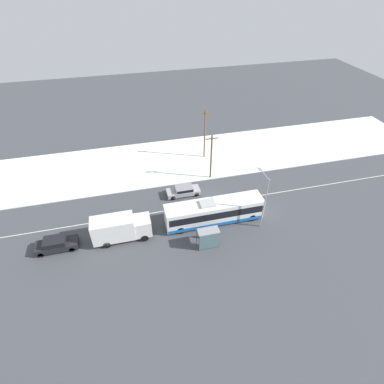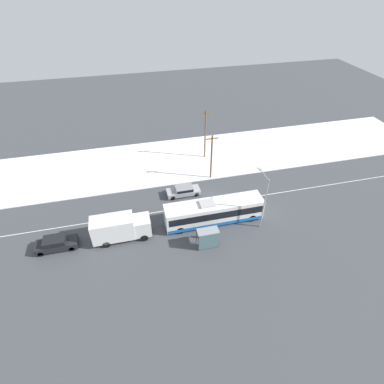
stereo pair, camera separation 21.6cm
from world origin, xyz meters
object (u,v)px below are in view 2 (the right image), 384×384
object	(u,v)px
box_truck	(120,227)
utility_pole_snowlot	(205,134)
city_bus	(214,212)
utility_pole_roadside	(211,157)
parked_car_near_truck	(56,243)
streetlamp	(263,195)
pedestrian_at_stop	(212,232)
sedan_car	(184,190)
bus_shelter	(208,237)

from	to	relation	value
box_truck	utility_pole_snowlot	size ratio (longest dim) A/B	0.82
city_bus	box_truck	xyz separation A→B (m)	(-11.41, -0.28, 0.21)
utility_pole_roadside	utility_pole_snowlot	xyz separation A→B (m)	(0.69, 5.91, 0.55)
parked_car_near_truck	utility_pole_snowlot	size ratio (longest dim) A/B	0.56
city_bus	utility_pole_snowlot	world-z (taller)	utility_pole_snowlot
parked_car_near_truck	streetlamp	size ratio (longest dim) A/B	0.64
box_truck	pedestrian_at_stop	xyz separation A→B (m)	(10.29, -2.61, -0.69)
sedan_car	utility_pole_snowlot	distance (m)	11.03
box_truck	bus_shelter	world-z (taller)	box_truck
parked_car_near_truck	streetlamp	bearing A→B (deg)	-3.83
box_truck	sedan_car	xyz separation A→B (m)	(8.90, 6.35, -1.03)
parked_car_near_truck	pedestrian_at_stop	xyz separation A→B (m)	(17.53, -2.74, 0.22)
parked_car_near_truck	box_truck	bearing A→B (deg)	-1.06
pedestrian_at_stop	streetlamp	xyz separation A→B (m)	(6.44, 1.14, 3.53)
utility_pole_roadside	utility_pole_snowlot	distance (m)	5.98
box_truck	parked_car_near_truck	world-z (taller)	box_truck
parked_car_near_truck	bus_shelter	bearing A→B (deg)	-12.96
city_bus	pedestrian_at_stop	world-z (taller)	city_bus
parked_car_near_truck	streetlamp	world-z (taller)	streetlamp
box_truck	city_bus	bearing A→B (deg)	1.40
city_bus	pedestrian_at_stop	size ratio (longest dim) A/B	7.00
box_truck	bus_shelter	xyz separation A→B (m)	(9.56, -3.73, -0.10)
sedan_car	utility_pole_snowlot	bearing A→B (deg)	-121.62
sedan_car	parked_car_near_truck	bearing A→B (deg)	21.07
box_truck	pedestrian_at_stop	size ratio (longest dim) A/B	3.86
parked_car_near_truck	utility_pole_roadside	size ratio (longest dim) A/B	0.65
city_bus	utility_pole_roadside	size ratio (longest dim) A/B	1.71
sedan_car	bus_shelter	xyz separation A→B (m)	(0.66, -10.09, 0.93)
box_truck	parked_car_near_truck	distance (m)	7.31
box_truck	utility_pole_snowlot	bearing A→B (deg)	46.69
parked_car_near_truck	utility_pole_snowlot	xyz separation A→B (m)	(21.61, 15.11, 3.45)
bus_shelter	utility_pole_snowlot	bearing A→B (deg)	75.78
streetlamp	utility_pole_roadside	distance (m)	11.26
sedan_car	utility_pole_snowlot	size ratio (longest dim) A/B	0.56
city_bus	bus_shelter	xyz separation A→B (m)	(-1.85, -4.01, 0.11)
pedestrian_at_stop	sedan_car	bearing A→B (deg)	98.82
streetlamp	utility_pole_roadside	world-z (taller)	streetlamp
pedestrian_at_stop	city_bus	bearing A→B (deg)	68.79
box_truck	utility_pole_snowlot	world-z (taller)	utility_pole_snowlot
streetlamp	sedan_car	bearing A→B (deg)	135.04
sedan_car	city_bus	bearing A→B (deg)	112.46
utility_pole_snowlot	parked_car_near_truck	bearing A→B (deg)	-145.05
box_truck	bus_shelter	distance (m)	10.26
parked_car_near_truck	utility_pole_roadside	world-z (taller)	utility_pole_roadside
utility_pole_roadside	box_truck	bearing A→B (deg)	-145.69
utility_pole_roadside	utility_pole_snowlot	world-z (taller)	utility_pole_snowlot
bus_shelter	utility_pole_roadside	world-z (taller)	utility_pole_roadside
parked_car_near_truck	city_bus	bearing A→B (deg)	0.44
utility_pole_roadside	sedan_car	bearing A→B (deg)	-148.08
utility_pole_snowlot	box_truck	bearing A→B (deg)	-133.31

